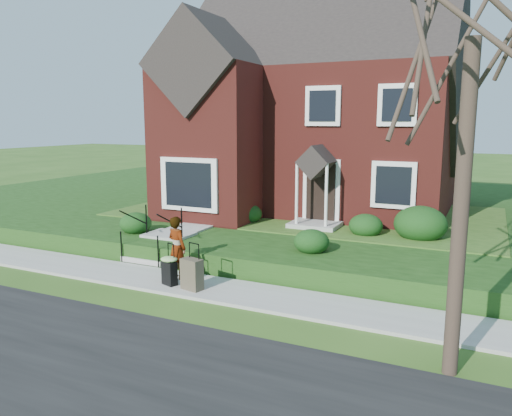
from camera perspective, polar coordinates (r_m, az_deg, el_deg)
The scene contains 12 objects.
ground at distance 12.68m, azimuth -6.52°, elevation -9.08°, with size 120.00×120.00×0.00m, color #2D5119.
street at distance 9.17m, azimuth -24.03°, elevation -17.62°, with size 60.00×6.00×0.01m, color black.
sidewalk at distance 12.66m, azimuth -6.52°, elevation -8.91°, with size 60.00×1.60×0.08m, color #9E9B93.
terrace at distance 21.53m, azimuth 18.57°, elevation -0.80°, with size 44.00×20.00×0.60m, color #183A0F.
walkway at distance 17.90m, azimuth -4.94°, elevation -1.33°, with size 1.20×6.00×0.06m, color #9E9B93.
main_house at distance 20.86m, azimuth 7.07°, elevation 13.01°, with size 10.40×10.20×9.40m.
front_steps at distance 15.36m, azimuth -10.88°, elevation -3.96°, with size 1.40×2.02×1.50m.
foundation_shrubs at distance 16.46m, azimuth 2.72°, elevation -0.70°, with size 10.31×4.31×1.10m.
woman at distance 13.05m, azimuth -9.03°, elevation -4.48°, with size 0.60×0.39×1.63m, color #999999.
suitcase_black at distance 12.66m, azimuth -9.88°, elevation -6.87°, with size 0.53×0.48×1.06m.
suitcase_olive at distance 12.25m, azimuth -7.33°, elevation -7.50°, with size 0.58×0.40×1.14m.
tree_verge at distance 8.48m, azimuth 23.85°, elevation 20.85°, with size 5.85×5.85×8.35m.
Camera 1 is at (6.38, -10.15, 4.12)m, focal length 35.00 mm.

